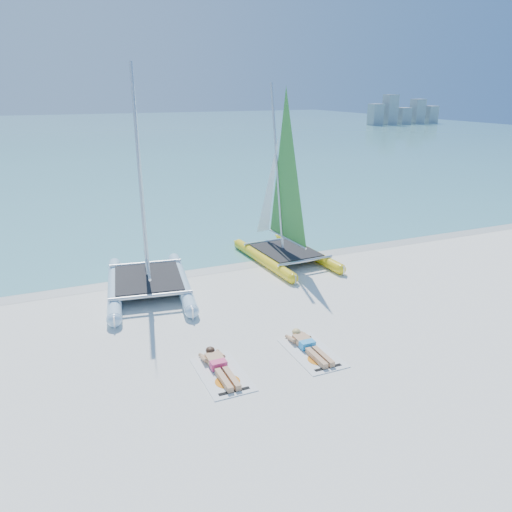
{
  "coord_description": "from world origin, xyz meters",
  "views": [
    {
      "loc": [
        -6.04,
        -10.62,
        6.14
      ],
      "look_at": [
        -0.87,
        1.2,
        1.77
      ],
      "focal_mm": 35.0,
      "sensor_mm": 36.0,
      "label": 1
    }
  ],
  "objects_px": {
    "catamaran_yellow": "(280,204)",
    "sunbather_b": "(308,345)",
    "towel_b": "(312,353)",
    "towel_a": "(222,374)",
    "sunbather_a": "(219,366)",
    "catamaran_blue": "(144,225)"
  },
  "relations": [
    {
      "from": "sunbather_a",
      "to": "towel_b",
      "type": "height_order",
      "value": "sunbather_a"
    },
    {
      "from": "catamaran_blue",
      "to": "catamaran_yellow",
      "type": "bearing_deg",
      "value": 22.14
    },
    {
      "from": "catamaran_yellow",
      "to": "sunbather_b",
      "type": "distance_m",
      "value": 7.41
    },
    {
      "from": "towel_b",
      "to": "sunbather_b",
      "type": "height_order",
      "value": "sunbather_b"
    },
    {
      "from": "catamaran_yellow",
      "to": "sunbather_b",
      "type": "height_order",
      "value": "catamaran_yellow"
    },
    {
      "from": "towel_a",
      "to": "catamaran_yellow",
      "type": "bearing_deg",
      "value": 54.96
    },
    {
      "from": "catamaran_yellow",
      "to": "towel_a",
      "type": "relative_size",
      "value": 3.53
    },
    {
      "from": "towel_a",
      "to": "towel_b",
      "type": "xyz_separation_m",
      "value": [
        2.33,
        0.01,
        0.0
      ]
    },
    {
      "from": "sunbather_b",
      "to": "towel_a",
      "type": "bearing_deg",
      "value": -175.0
    },
    {
      "from": "towel_b",
      "to": "catamaran_blue",
      "type": "bearing_deg",
      "value": 116.24
    },
    {
      "from": "towel_a",
      "to": "towel_b",
      "type": "relative_size",
      "value": 1.0
    },
    {
      "from": "towel_b",
      "to": "towel_a",
      "type": "bearing_deg",
      "value": -179.71
    },
    {
      "from": "sunbather_a",
      "to": "sunbather_b",
      "type": "relative_size",
      "value": 1.0
    },
    {
      "from": "towel_b",
      "to": "sunbather_b",
      "type": "bearing_deg",
      "value": 90.0
    },
    {
      "from": "towel_a",
      "to": "sunbather_b",
      "type": "distance_m",
      "value": 2.34
    },
    {
      "from": "sunbather_a",
      "to": "sunbather_b",
      "type": "distance_m",
      "value": 2.33
    },
    {
      "from": "catamaran_yellow",
      "to": "towel_b",
      "type": "height_order",
      "value": "catamaran_yellow"
    },
    {
      "from": "towel_a",
      "to": "sunbather_b",
      "type": "relative_size",
      "value": 1.07
    },
    {
      "from": "towel_b",
      "to": "sunbather_a",
      "type": "bearing_deg",
      "value": 175.57
    },
    {
      "from": "towel_a",
      "to": "sunbather_b",
      "type": "height_order",
      "value": "sunbather_b"
    },
    {
      "from": "towel_b",
      "to": "catamaran_yellow",
      "type": "bearing_deg",
      "value": 69.96
    },
    {
      "from": "catamaran_blue",
      "to": "catamaran_yellow",
      "type": "height_order",
      "value": "catamaran_blue"
    }
  ]
}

